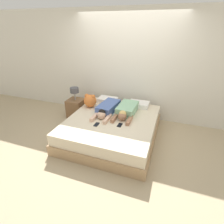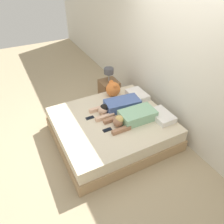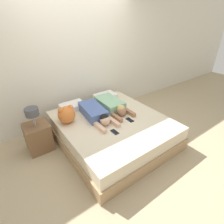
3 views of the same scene
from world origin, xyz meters
name	(u,v)px [view 2 (image 2 of 3)]	position (x,y,z in m)	size (l,w,h in m)	color
ground_plane	(112,137)	(0.00, 0.00, 0.00)	(12.00, 12.00, 0.00)	tan
wall_back	(170,63)	(0.00, 1.17, 1.30)	(12.00, 0.06, 2.60)	silver
bed	(112,128)	(0.00, 0.00, 0.22)	(1.85, 2.04, 0.45)	tan
pillow_head_left	(137,95)	(-0.40, 0.80, 0.51)	(0.47, 0.32, 0.11)	white
pillow_head_right	(162,116)	(0.40, 0.80, 0.51)	(0.47, 0.32, 0.11)	white
person_left	(118,106)	(-0.20, 0.23, 0.54)	(0.40, 0.97, 0.20)	#4C66A5
person_right	(133,117)	(0.22, 0.31, 0.54)	(0.39, 0.91, 0.21)	#8CBF99
cell_phone_left	(90,118)	(-0.20, -0.35, 0.46)	(0.08, 0.16, 0.01)	#2D2D33
cell_phone_right	(107,130)	(0.24, -0.22, 0.46)	(0.08, 0.16, 0.01)	black
plush_toy	(113,89)	(-0.69, 0.39, 0.61)	(0.30, 0.30, 0.32)	orange
nightstand	(109,89)	(-1.20, 0.55, 0.29)	(0.40, 0.40, 0.82)	brown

